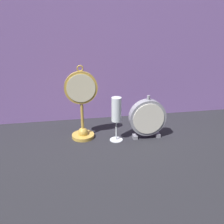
{
  "coord_description": "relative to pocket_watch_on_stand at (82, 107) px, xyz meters",
  "views": [
    {
      "loc": [
        -0.19,
        -1.01,
        0.55
      ],
      "look_at": [
        0.0,
        0.08,
        0.12
      ],
      "focal_mm": 40.0,
      "sensor_mm": 36.0,
      "label": 1
    }
  ],
  "objects": [
    {
      "name": "fabric_backdrop_drape",
      "position": [
        0.14,
        0.24,
        0.18
      ],
      "size": [
        1.59,
        0.01,
        0.68
      ],
      "primitive_type": "cube",
      "color": "#8460A8",
      "rests_on": "ground_plane"
    },
    {
      "name": "mantel_clock_silver",
      "position": [
        0.3,
        -0.06,
        -0.05
      ],
      "size": [
        0.18,
        0.04,
        0.21
      ],
      "color": "gray",
      "rests_on": "ground_plane"
    },
    {
      "name": "champagne_flute",
      "position": [
        0.15,
        -0.06,
        -0.02
      ],
      "size": [
        0.06,
        0.06,
        0.21
      ],
      "color": "silver",
      "rests_on": "ground_plane"
    },
    {
      "name": "pocket_watch_on_stand",
      "position": [
        0.0,
        0.0,
        0.0
      ],
      "size": [
        0.15,
        0.11,
        0.35
      ],
      "color": "gold",
      "rests_on": "ground_plane"
    },
    {
      "name": "ground_plane",
      "position": [
        0.14,
        -0.09,
        -0.16
      ],
      "size": [
        4.0,
        4.0,
        0.0
      ],
      "primitive_type": "plane",
      "color": "#232328"
    }
  ]
}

